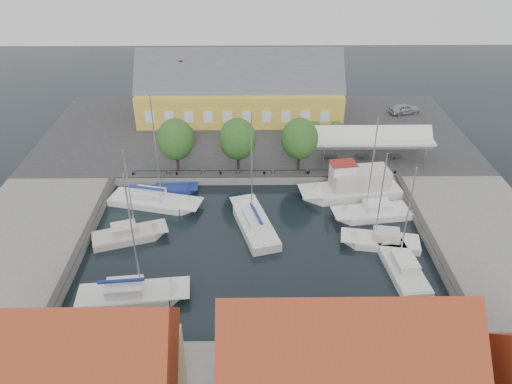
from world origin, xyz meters
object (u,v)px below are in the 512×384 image
trawler (354,188)px  east_boat_c (402,268)px  east_boat_b (382,243)px  launch_nw (175,190)px  car_red (187,136)px  launch_sw (92,338)px  warehouse (236,92)px  west_boat_d (131,296)px  center_sailboat (255,225)px  west_boat_a (153,202)px  car_silver (404,109)px  west_boat_b (128,236)px  east_boat_a (373,214)px  tent_canopy (373,138)px

trawler → east_boat_c: (2.06, -12.75, -0.76)m
east_boat_b → launch_nw: east_boat_b is taller
car_red → launch_sw: 33.03m
warehouse → east_boat_c: (15.42, -33.50, -4.17)m
trawler → west_boat_d: bearing=-143.1°
car_red → trawler: 23.17m
center_sailboat → trawler: center_sailboat is taller
west_boat_a → east_boat_b: bearing=-18.0°
east_boat_c → launch_nw: size_ratio=2.10×
trawler → launch_sw: 30.96m
east_boat_b → launch_sw: size_ratio=1.98×
car_silver → west_boat_b: west_boat_b is taller
east_boat_a → west_boat_d: 25.57m
east_boat_a → launch_nw: 21.78m
east_boat_b → west_boat_a: size_ratio=0.78×
tent_canopy → center_sailboat: bearing=-137.5°
east_boat_b → launch_nw: (-20.94, 10.21, -0.17)m
east_boat_c → west_boat_a: west_boat_a is taller
warehouse → west_boat_a: 24.20m
center_sailboat → tent_canopy: bearing=42.5°
west_boat_d → launch_sw: 4.78m
launch_sw → trawler: bearing=41.0°
east_boat_b → east_boat_c: bearing=-76.3°
warehouse → launch_sw: size_ratio=5.50×
east_boat_c → west_boat_d: west_boat_d is taller
west_boat_a → warehouse: bearing=69.3°
tent_canopy → east_boat_b: (-2.09, -15.87, -3.42)m
car_red → east_boat_c: size_ratio=0.35×
car_red → trawler: (19.53, -12.46, -0.59)m
east_boat_a → launch_sw: size_ratio=2.22×
warehouse → car_silver: warehouse is taller
warehouse → launch_sw: 42.48m
west_boat_d → trawler: bearing=36.9°
launch_nw → car_red: bearing=88.7°
center_sailboat → trawler: 12.57m
east_boat_c → west_boat_a: bearing=154.9°
trawler → east_boat_c: east_boat_c is taller
warehouse → west_boat_b: bearing=-109.1°
car_silver → west_boat_d: (-32.33, -37.02, -1.49)m
car_silver → center_sailboat: bearing=124.1°
car_silver → west_boat_a: west_boat_a is taller
car_red → west_boat_b: bearing=-104.0°
west_boat_a → launch_nw: size_ratio=2.62×
warehouse → west_boat_d: west_boat_d is taller
launch_sw → launch_nw: 21.83m
east_boat_b → west_boat_a: 24.12m
west_boat_a → launch_sw: bearing=-94.7°
trawler → west_boat_b: (-23.20, -7.72, -0.76)m
car_silver → west_boat_d: west_boat_d is taller
tent_canopy → launch_sw: 38.21m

